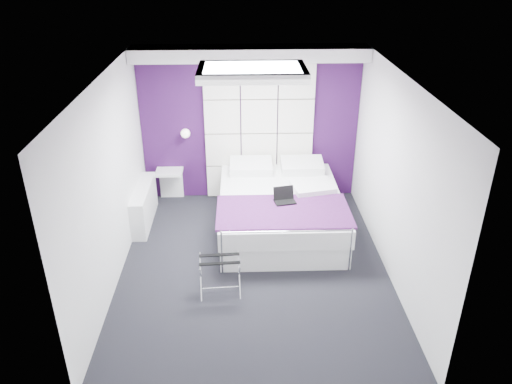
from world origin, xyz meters
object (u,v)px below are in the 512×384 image
at_px(wall_lamp, 186,133).
at_px(bed, 280,210).
at_px(nightstand, 169,172).
at_px(laptop, 285,198).
at_px(luggage_rack, 220,275).
at_px(radiator, 144,205).

relative_size(wall_lamp, bed, 0.07).
height_order(bed, nightstand, bed).
bearing_deg(laptop, luggage_rack, -138.03).
bearing_deg(nightstand, luggage_rack, -70.01).
relative_size(bed, nightstand, 5.10).
distance_m(bed, laptop, 0.46).
bearing_deg(bed, radiator, 172.37).
bearing_deg(luggage_rack, bed, 56.80).
bearing_deg(laptop, wall_lamp, 127.00).
relative_size(wall_lamp, nightstand, 0.34).
bearing_deg(nightstand, wall_lamp, 7.28).
distance_m(radiator, bed, 2.14).
xyz_separation_m(radiator, bed, (2.12, -0.28, 0.04)).
bearing_deg(luggage_rack, radiator, 121.05).
distance_m(nightstand, laptop, 2.25).
relative_size(luggage_rack, laptop, 1.70).
bearing_deg(wall_lamp, bed, -35.25).
xyz_separation_m(wall_lamp, luggage_rack, (0.61, -2.57, -0.97)).
height_order(wall_lamp, laptop, wall_lamp).
bearing_deg(luggage_rack, laptop, 50.03).
bearing_deg(luggage_rack, wall_lamp, 99.77).
xyz_separation_m(wall_lamp, nightstand, (-0.31, -0.04, -0.68)).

